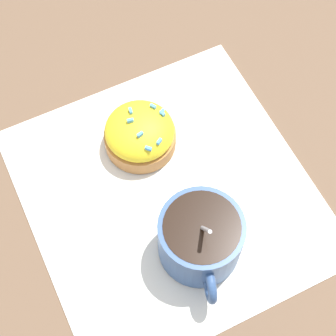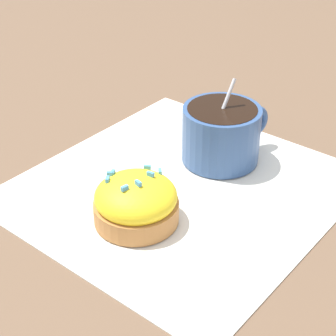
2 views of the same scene
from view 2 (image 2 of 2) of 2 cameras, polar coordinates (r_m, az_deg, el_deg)
ground_plane at (r=0.60m, az=1.32°, el=-2.13°), size 3.00×3.00×0.00m
paper_napkin at (r=0.60m, az=1.32°, el=-2.01°), size 0.36×0.34×0.00m
coffee_cup at (r=0.63m, az=5.51°, el=3.70°), size 0.11×0.09×0.10m
frosted_pastry at (r=0.54m, az=-3.28°, el=-3.44°), size 0.08×0.08×0.05m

